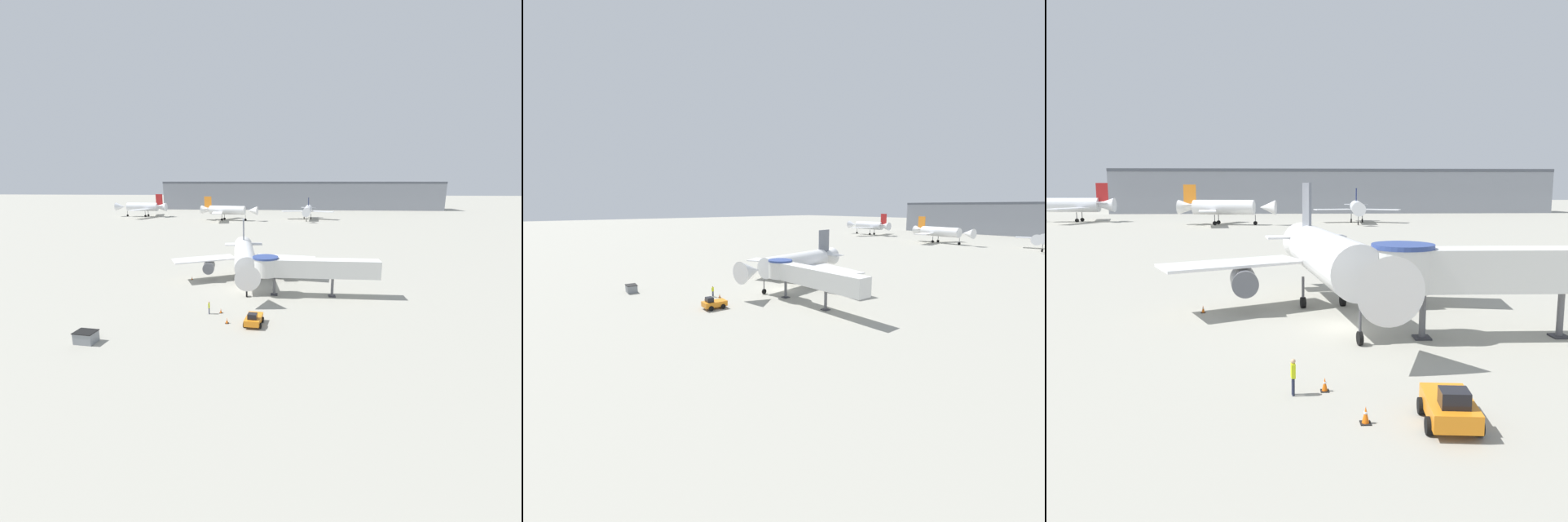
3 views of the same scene
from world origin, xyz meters
The scene contains 13 objects.
ground_plane centered at (0.00, 0.00, 0.00)m, with size 800.00×800.00×0.00m, color #9E9B8E.
main_airplane centered at (-0.76, 4.74, 4.38)m, with size 26.83×26.86×10.38m.
jet_bridge centered at (9.95, -3.13, 4.62)m, with size 19.88×4.10×6.31m.
pushback_tug_orange centered at (2.64, -15.45, 0.80)m, with size 2.53×3.64×1.83m.
service_container_gray centered at (-15.98, -21.71, 0.69)m, with size 2.57×2.00×1.36m.
traffic_cone_apron_front centered at (-0.85, -15.14, 0.37)m, with size 0.46×0.46×0.76m.
traffic_cone_port_wing centered at (-10.72, 4.66, 0.28)m, with size 0.35×0.35×0.59m.
traffic_cone_near_nose centered at (-2.30, -11.61, 0.33)m, with size 0.42×0.42×0.70m.
ground_crew_marshaller centered at (-3.85, -12.03, 1.05)m, with size 0.25×0.37×1.82m.
background_jet_red_tail centered at (-66.35, 118.92, 5.01)m, with size 26.77×29.92×11.47m.
background_jet_navy_tail centered at (17.04, 110.72, 4.40)m, with size 25.39×26.53×9.97m.
background_jet_orange_tail centered at (-20.86, 104.56, 4.79)m, with size 27.35×26.51×10.91m.
terminal_building centered at (16.07, 175.00, 8.78)m, with size 175.67×19.54×17.54m.
Camera 1 is at (6.47, -56.93, 18.02)m, focal length 24.00 mm.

